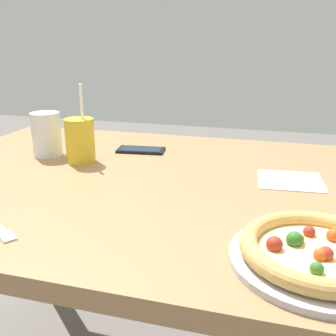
% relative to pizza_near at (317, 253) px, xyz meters
% --- Properties ---
extents(dining_table, '(1.29, 0.95, 0.75)m').
position_rel_pizza_near_xyz_m(dining_table, '(-0.42, 0.31, -0.12)').
color(dining_table, '#936D47').
rests_on(dining_table, ground).
extents(pizza_near, '(0.28, 0.28, 0.04)m').
position_rel_pizza_near_xyz_m(pizza_near, '(0.00, 0.00, 0.00)').
color(pizza_near, '#B7B7BC').
rests_on(pizza_near, dining_table).
extents(drink_cup_colored, '(0.08, 0.08, 0.23)m').
position_rel_pizza_near_xyz_m(drink_cup_colored, '(-0.63, 0.39, 0.05)').
color(drink_cup_colored, gold).
rests_on(drink_cup_colored, dining_table).
extents(water_cup_clear, '(0.09, 0.09, 0.13)m').
position_rel_pizza_near_xyz_m(water_cup_clear, '(-0.76, 0.43, 0.05)').
color(water_cup_clear, silver).
rests_on(water_cup_clear, dining_table).
extents(paper_napkin, '(0.17, 0.16, 0.00)m').
position_rel_pizza_near_xyz_m(paper_napkin, '(-0.03, 0.39, -0.02)').
color(paper_napkin, white).
rests_on(paper_napkin, dining_table).
extents(cell_phone, '(0.16, 0.09, 0.01)m').
position_rel_pizza_near_xyz_m(cell_phone, '(-0.49, 0.55, -0.02)').
color(cell_phone, black).
rests_on(cell_phone, dining_table).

